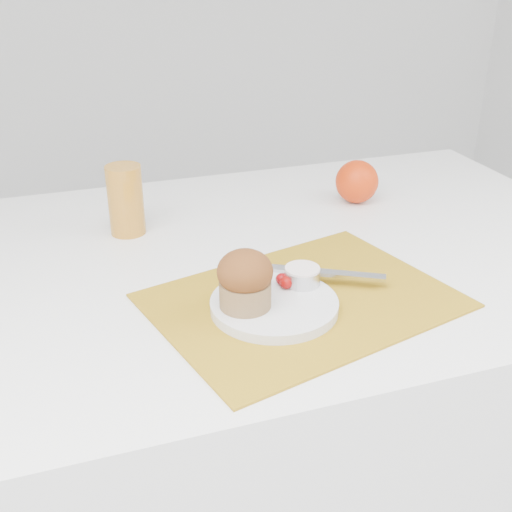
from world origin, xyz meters
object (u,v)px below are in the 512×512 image
object	(u,v)px
table	(279,420)
plate	(274,305)
juice_glass	(126,200)
muffin	(245,279)
orange	(357,182)

from	to	relation	value
table	plate	world-z (taller)	plate
juice_glass	plate	bearing A→B (deg)	-65.55
table	juice_glass	distance (m)	0.52
muffin	orange	bearing A→B (deg)	45.15
plate	orange	world-z (taller)	orange
table	orange	distance (m)	0.49
orange	plate	bearing A→B (deg)	-131.07
orange	juice_glass	world-z (taller)	juice_glass
plate	orange	distance (m)	0.46
plate	muffin	bearing A→B (deg)	-179.60
orange	juice_glass	bearing A→B (deg)	-179.32
plate	muffin	size ratio (longest dim) A/B	2.17
juice_glass	muffin	distance (m)	0.36
table	orange	xyz separation A→B (m)	(0.22, 0.16, 0.42)
muffin	juice_glass	bearing A→B (deg)	108.16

